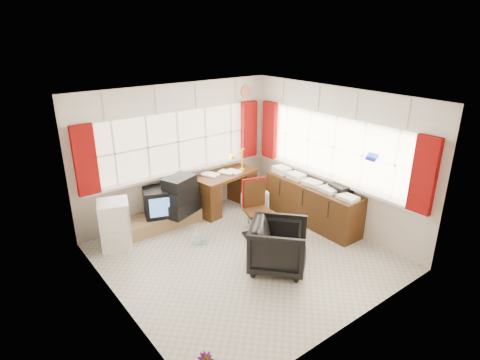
% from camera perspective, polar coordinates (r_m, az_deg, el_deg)
% --- Properties ---
extents(ground, '(4.00, 4.00, 0.00)m').
position_cam_1_polar(ground, '(6.50, 0.63, -10.82)').
color(ground, beige).
rests_on(ground, ground).
extents(room_walls, '(4.00, 4.00, 4.00)m').
position_cam_1_polar(room_walls, '(5.84, 0.69, 1.75)').
color(room_walls, beige).
rests_on(room_walls, ground).
extents(window_back, '(3.70, 0.12, 3.60)m').
position_cam_1_polar(window_back, '(7.56, -8.47, 1.66)').
color(window_back, '#FFE8C9').
rests_on(window_back, room_walls).
extents(window_right, '(0.12, 3.70, 3.60)m').
position_cam_1_polar(window_right, '(7.32, 12.71, 0.70)').
color(window_right, '#FFE8C9').
rests_on(window_right, room_walls).
extents(curtains, '(3.83, 3.83, 1.15)m').
position_cam_1_polar(curtains, '(7.10, 1.95, 4.89)').
color(curtains, maroon).
rests_on(curtains, room_walls).
extents(overhead_cabinets, '(3.98, 3.98, 0.48)m').
position_cam_1_polar(overhead_cabinets, '(6.99, 2.10, 11.34)').
color(overhead_cabinets, white).
rests_on(overhead_cabinets, room_walls).
extents(desk, '(1.38, 0.83, 0.77)m').
position_cam_1_polar(desk, '(7.94, -2.20, -1.29)').
color(desk, '#4A2711').
rests_on(desk, ground).
extents(desk_lamp, '(0.19, 0.17, 0.45)m').
position_cam_1_polar(desk_lamp, '(7.90, 0.28, 3.59)').
color(desk_lamp, '#FFEA0A').
rests_on(desk_lamp, desk).
extents(task_chair, '(0.54, 0.56, 1.02)m').
position_cam_1_polar(task_chair, '(6.88, 2.22, -3.76)').
color(task_chair, black).
rests_on(task_chair, ground).
extents(office_chair, '(1.15, 1.16, 0.76)m').
position_cam_1_polar(office_chair, '(6.06, 5.49, -9.30)').
color(office_chair, black).
rests_on(office_chair, ground).
extents(radiator, '(0.47, 0.33, 0.66)m').
position_cam_1_polar(radiator, '(7.29, 2.38, -4.67)').
color(radiator, white).
rests_on(radiator, ground).
extents(credenza, '(0.50, 2.00, 0.85)m').
position_cam_1_polar(credenza, '(7.50, 10.15, -3.16)').
color(credenza, '#4A2711').
rests_on(credenza, ground).
extents(file_tray, '(0.35, 0.42, 0.12)m').
position_cam_1_polar(file_tray, '(7.15, 14.14, -1.11)').
color(file_tray, black).
rests_on(file_tray, credenza).
extents(tv_bench, '(1.40, 0.50, 0.25)m').
position_cam_1_polar(tv_bench, '(7.47, -10.96, -5.62)').
color(tv_bench, '#9F7B4F').
rests_on(tv_bench, ground).
extents(crt_tv, '(0.68, 0.65, 0.50)m').
position_cam_1_polar(crt_tv, '(7.30, -11.33, -3.03)').
color(crt_tv, black).
rests_on(crt_tv, tv_bench).
extents(hifi_stack, '(0.77, 0.63, 0.70)m').
position_cam_1_polar(hifi_stack, '(7.26, -8.51, -2.31)').
color(hifi_stack, black).
rests_on(hifi_stack, tv_bench).
extents(mini_fridge, '(0.61, 0.61, 0.81)m').
position_cam_1_polar(mini_fridge, '(6.88, -17.35, -6.06)').
color(mini_fridge, white).
rests_on(mini_fridge, ground).
extents(spray_bottle_a, '(0.12, 0.12, 0.28)m').
position_cam_1_polar(spray_bottle_a, '(6.81, -6.29, -8.01)').
color(spray_bottle_a, silver).
rests_on(spray_bottle_a, ground).
extents(spray_bottle_b, '(0.08, 0.08, 0.17)m').
position_cam_1_polar(spray_bottle_b, '(6.82, -5.22, -8.44)').
color(spray_bottle_b, '#97E2D6').
rests_on(spray_bottle_b, ground).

